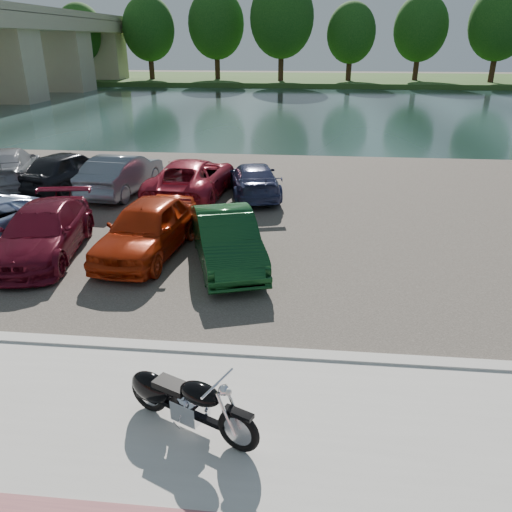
{
  "coord_description": "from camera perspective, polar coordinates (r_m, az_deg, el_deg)",
  "views": [
    {
      "loc": [
        0.88,
        -5.84,
        5.48
      ],
      "look_at": [
        -0.15,
        4.24,
        1.1
      ],
      "focal_mm": 35.0,
      "sensor_mm": 36.0,
      "label": 1
    }
  ],
  "objects": [
    {
      "name": "car_8",
      "position": [
        21.46,
        -20.62,
        9.26
      ],
      "size": [
        3.03,
        4.73,
        1.5
      ],
      "primitive_type": "imported",
      "rotation": [
        0.0,
        0.0,
        2.83
      ],
      "color": "black",
      "rests_on": "parking_lot"
    },
    {
      "name": "car_3",
      "position": [
        14.74,
        -23.19,
        2.55
      ],
      "size": [
        2.61,
        4.9,
        1.35
      ],
      "primitive_type": "imported",
      "rotation": [
        0.0,
        0.0,
        0.16
      ],
      "color": "#560C1C",
      "rests_on": "parking_lot"
    },
    {
      "name": "far_bank",
      "position": [
        78.02,
        5.48,
        19.45
      ],
      "size": [
        120.0,
        24.0,
        0.6
      ],
      "primitive_type": "cube",
      "color": "#28491A",
      "rests_on": "ground"
    },
    {
      "name": "car_4",
      "position": [
        13.93,
        -12.34,
        3.14
      ],
      "size": [
        2.26,
        4.59,
        1.51
      ],
      "primitive_type": "imported",
      "rotation": [
        0.0,
        0.0,
        -0.11
      ],
      "color": "#A7270B",
      "rests_on": "parking_lot"
    },
    {
      "name": "parking_lot",
      "position": [
        17.73,
        2.72,
        5.4
      ],
      "size": [
        60.0,
        18.0,
        0.04
      ],
      "primitive_type": "cube",
      "color": "#3C3731",
      "rests_on": "ground"
    },
    {
      "name": "car_7",
      "position": [
        22.84,
        -26.56,
        9.11
      ],
      "size": [
        3.94,
        5.66,
        1.52
      ],
      "primitive_type": "imported",
      "rotation": [
        0.0,
        0.0,
        3.52
      ],
      "color": "gray",
      "rests_on": "parking_lot"
    },
    {
      "name": "kerb",
      "position": [
        9.57,
        -0.47,
        -11.07
      ],
      "size": [
        60.0,
        0.3,
        0.14
      ],
      "primitive_type": "cube",
      "color": "#B6B3AB",
      "rests_on": "ground"
    },
    {
      "name": "river",
      "position": [
        46.18,
        4.9,
        16.46
      ],
      "size": [
        120.0,
        40.0,
        0.0
      ],
      "primitive_type": "cube",
      "color": "#192D2A",
      "rests_on": "ground"
    },
    {
      "name": "car_9",
      "position": [
        20.1,
        -15.07,
        9.08
      ],
      "size": [
        2.09,
        4.71,
        1.5
      ],
      "primitive_type": "imported",
      "rotation": [
        0.0,
        0.0,
        3.03
      ],
      "color": "slate",
      "rests_on": "parking_lot"
    },
    {
      "name": "motorcycle",
      "position": [
        7.84,
        -8.73,
        -15.82
      ],
      "size": [
        2.19,
        1.18,
        1.05
      ],
      "rotation": [
        0.0,
        0.0,
        -0.43
      ],
      "color": "black",
      "rests_on": "promenade"
    },
    {
      "name": "car_11",
      "position": [
        19.09,
        -0.26,
        8.74
      ],
      "size": [
        2.64,
        4.55,
        1.24
      ],
      "primitive_type": "imported",
      "rotation": [
        0.0,
        0.0,
        3.36
      ],
      "color": "navy",
      "rests_on": "parking_lot"
    },
    {
      "name": "car_10",
      "position": [
        18.97,
        -7.35,
        8.81
      ],
      "size": [
        2.74,
        5.42,
        1.47
      ],
      "primitive_type": "imported",
      "rotation": [
        0.0,
        0.0,
        3.08
      ],
      "color": "maroon",
      "rests_on": "parking_lot"
    },
    {
      "name": "promenade",
      "position": [
        7.33,
        -3.28,
        -24.5
      ],
      "size": [
        60.0,
        6.0,
        0.1
      ],
      "primitive_type": "cube",
      "color": "#B6B3AB",
      "rests_on": "ground"
    },
    {
      "name": "ground",
      "position": [
        8.06,
        -2.11,
        -19.5
      ],
      "size": [
        200.0,
        200.0,
        0.0
      ],
      "primitive_type": "plane",
      "color": "#595447",
      "rests_on": "ground"
    },
    {
      "name": "car_5",
      "position": [
        13.01,
        -3.39,
        1.95
      ],
      "size": [
        2.7,
        4.49,
        1.4
      ],
      "primitive_type": "imported",
      "rotation": [
        0.0,
        0.0,
        0.31
      ],
      "color": "#103C19",
      "rests_on": "parking_lot"
    },
    {
      "name": "far_trees",
      "position": [
        71.75,
        9.48,
        24.68
      ],
      "size": [
        70.25,
        10.68,
        12.52
      ],
      "color": "#341E13",
      "rests_on": "far_bank"
    }
  ]
}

